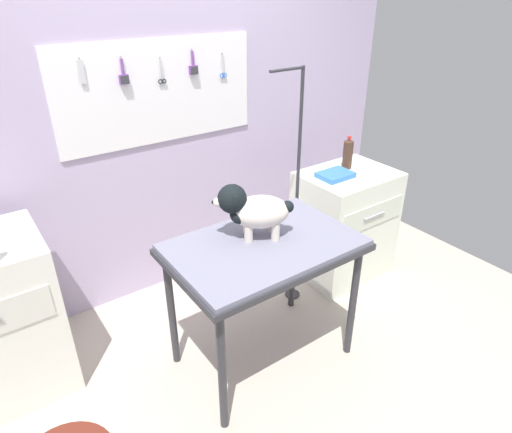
# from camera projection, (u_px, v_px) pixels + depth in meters

# --- Properties ---
(ground) EXTENTS (4.40, 4.00, 0.04)m
(ground) POSITION_uv_depth(u_px,v_px,m) (272.00, 380.00, 2.63)
(ground) COLOR #B7AB9B
(rear_wall_panel) EXTENTS (4.00, 0.11, 2.30)m
(rear_wall_panel) POSITION_uv_depth(u_px,v_px,m) (160.00, 134.00, 2.99)
(rear_wall_panel) COLOR #B8A7C9
(rear_wall_panel) RESTS_ON ground
(grooming_table) EXTENTS (1.03, 0.68, 0.83)m
(grooming_table) POSITION_uv_depth(u_px,v_px,m) (264.00, 255.00, 2.43)
(grooming_table) COLOR #2D2D33
(grooming_table) RESTS_ON ground
(grooming_arm) EXTENTS (0.30, 0.11, 1.65)m
(grooming_arm) POSITION_uv_depth(u_px,v_px,m) (296.00, 203.00, 2.94)
(grooming_arm) COLOR #2D2D33
(grooming_arm) RESTS_ON ground
(dog) EXTENTS (0.42, 0.33, 0.32)m
(dog) POSITION_uv_depth(u_px,v_px,m) (252.00, 210.00, 2.36)
(dog) COLOR beige
(dog) RESTS_ON grooming_table
(cabinet_right) EXTENTS (0.68, 0.54, 0.84)m
(cabinet_right) POSITION_uv_depth(u_px,v_px,m) (344.00, 224.00, 3.41)
(cabinet_right) COLOR silver
(cabinet_right) RESTS_ON ground
(soda_bottle) EXTENTS (0.07, 0.07, 0.24)m
(soda_bottle) POSITION_uv_depth(u_px,v_px,m) (348.00, 153.00, 3.25)
(soda_bottle) COLOR #452C1F
(soda_bottle) RESTS_ON cabinet_right
(supply_tray) EXTENTS (0.24, 0.18, 0.04)m
(supply_tray) POSITION_uv_depth(u_px,v_px,m) (335.00, 175.00, 3.13)
(supply_tray) COLOR #3774CA
(supply_tray) RESTS_ON cabinet_right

